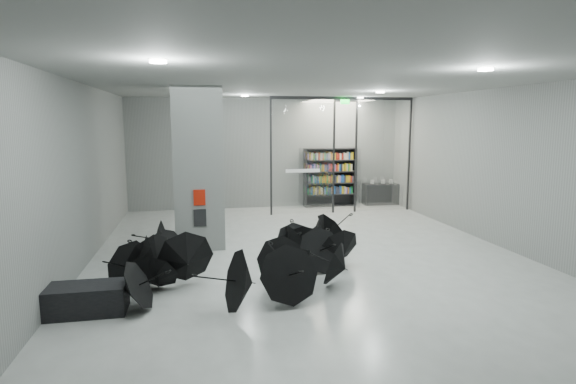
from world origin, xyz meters
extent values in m
plane|color=gray|center=(0.00, 0.00, 0.00)|extent=(14.00, 14.00, 0.00)
cube|color=gray|center=(0.00, 0.00, 4.00)|extent=(10.00, 14.00, 0.02)
cube|color=#5E605E|center=(0.00, 7.00, 2.00)|extent=(10.00, 0.02, 4.00)
cube|color=#5E605E|center=(0.00, -7.00, 2.00)|extent=(10.00, 0.02, 4.00)
cube|color=#5E605E|center=(-5.00, 0.00, 2.00)|extent=(0.02, 14.00, 4.00)
cube|color=#5E605E|center=(5.00, 0.00, 2.00)|extent=(0.02, 14.00, 4.00)
cube|color=slate|center=(-2.50, 2.00, 2.00)|extent=(1.20, 1.20, 4.00)
cube|color=#A50A07|center=(-2.50, 1.38, 1.35)|extent=(0.28, 0.04, 0.38)
cube|color=black|center=(-2.50, 1.38, 0.85)|extent=(0.30, 0.03, 0.42)
cube|color=#0CE533|center=(2.40, 5.30, 3.82)|extent=(0.30, 0.06, 0.15)
cube|color=silver|center=(1.00, 5.50, 2.00)|extent=(2.20, 0.02, 3.95)
cube|color=silver|center=(3.90, 5.50, 2.00)|extent=(2.00, 0.02, 3.95)
cube|color=black|center=(-0.10, 5.50, 2.00)|extent=(0.06, 0.06, 4.00)
cube|color=black|center=(2.10, 5.50, 2.00)|extent=(0.06, 0.06, 4.00)
cube|color=black|center=(2.90, 5.50, 2.00)|extent=(0.06, 0.06, 4.00)
cube|color=black|center=(4.90, 5.50, 2.00)|extent=(0.06, 0.06, 4.00)
cube|color=black|center=(2.40, 5.50, 3.95)|extent=(5.00, 0.08, 0.10)
cube|color=black|center=(-4.50, -1.96, 0.24)|extent=(1.51, 0.65, 0.48)
cube|color=black|center=(4.36, 6.70, 0.40)|extent=(1.38, 0.62, 0.81)
camera|label=1|loc=(-2.49, -9.68, 3.15)|focal=28.51mm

